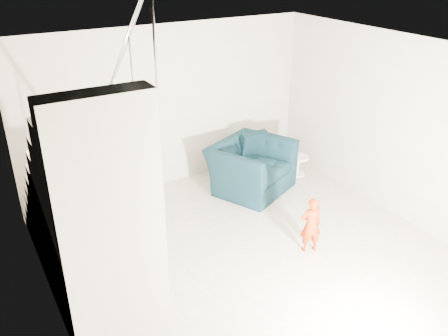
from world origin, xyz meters
The scene contains 12 objects.
floor centered at (0.00, 0.00, 0.00)m, with size 5.50×5.50×0.00m, color #9F937B.
ceiling centered at (0.00, 0.00, 2.70)m, with size 5.50×5.50×0.00m, color silver.
back_wall centered at (0.00, 2.75, 1.35)m, with size 5.00×5.00×0.00m, color #B0A38F.
left_wall centered at (-2.50, 0.00, 1.35)m, with size 5.50×5.50×0.00m, color #B0A38F.
right_wall centered at (2.50, 0.00, 1.35)m, with size 5.50×5.50×0.00m, color #B0A38F.
armchair centered at (1.03, 1.79, 0.41)m, with size 1.27×1.11×0.83m, color black.
toddler centered at (0.73, -0.10, 0.40)m, with size 0.29×0.19×0.80m, color #972504.
side_table centered at (2.07, 1.83, 0.24)m, with size 0.36×0.36×0.36m.
staircase centered at (-2.00, 0.55, 0.95)m, with size 1.02×3.03×3.62m.
cushion centered at (1.28, 2.13, 0.65)m, with size 0.48×0.14×0.46m, color black.
throw centered at (0.52, 1.85, 0.52)m, with size 0.05×0.47×0.53m, color black.
phone centered at (0.81, -0.11, 0.70)m, with size 0.02×0.05×0.10m, color black.
Camera 1 is at (-2.99, -4.16, 3.81)m, focal length 38.00 mm.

